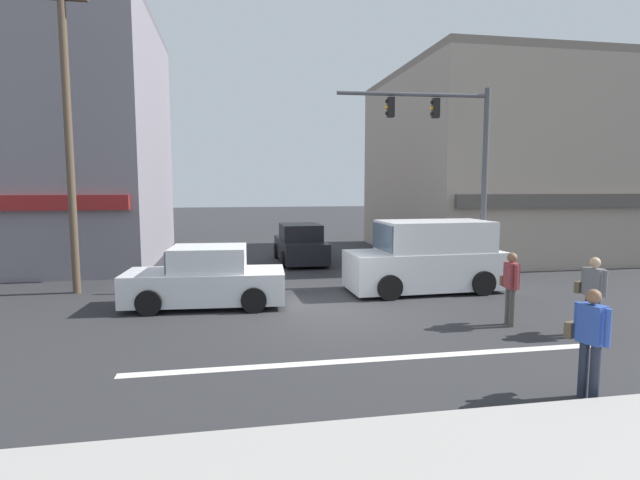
% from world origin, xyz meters
% --- Properties ---
extents(ground_plane, '(120.00, 120.00, 0.00)m').
position_xyz_m(ground_plane, '(0.00, 0.00, 0.00)').
color(ground_plane, '#2B2B2D').
extents(lane_marking_stripe, '(9.00, 0.24, 0.01)m').
position_xyz_m(lane_marking_stripe, '(0.00, -3.50, 0.00)').
color(lane_marking_stripe, silver).
rests_on(lane_marking_stripe, ground).
extents(building_left_block, '(11.70, 10.65, 10.18)m').
position_xyz_m(building_left_block, '(-11.38, 10.76, 5.09)').
color(building_left_block, slate).
rests_on(building_left_block, ground).
extents(building_right_corner, '(12.86, 10.91, 8.27)m').
position_xyz_m(building_right_corner, '(11.34, 9.74, 4.13)').
color(building_right_corner, gray).
rests_on(building_right_corner, ground).
extents(street_tree, '(2.83, 2.83, 5.23)m').
position_xyz_m(street_tree, '(7.63, 7.79, 3.78)').
color(street_tree, '#4C3823').
rests_on(street_tree, ground).
extents(utility_pole_near_left, '(1.40, 0.22, 8.72)m').
position_xyz_m(utility_pole_near_left, '(-7.04, 3.54, 4.51)').
color(utility_pole_near_left, brown).
rests_on(utility_pole_near_left, ground).
extents(traffic_light_mast, '(4.89, 0.42, 6.20)m').
position_xyz_m(traffic_light_mast, '(4.53, 2.93, 4.18)').
color(traffic_light_mast, '#47474C').
rests_on(traffic_light_mast, ground).
extents(sedan_waiting_far, '(4.21, 2.10, 1.58)m').
position_xyz_m(sedan_waiting_far, '(-3.20, 1.21, 0.71)').
color(sedan_waiting_far, silver).
rests_on(sedan_waiting_far, ground).
extents(van_approaching_near, '(4.66, 2.16, 2.11)m').
position_xyz_m(van_approaching_near, '(3.23, 1.92, 1.01)').
color(van_approaching_near, silver).
rests_on(van_approaching_near, ground).
extents(sedan_crossing_leftbound, '(1.93, 4.13, 1.58)m').
position_xyz_m(sedan_crossing_leftbound, '(0.29, 8.15, 0.71)').
color(sedan_crossing_leftbound, black).
rests_on(sedan_crossing_leftbound, ground).
extents(pedestrian_foreground_with_bag, '(0.36, 0.69, 1.67)m').
position_xyz_m(pedestrian_foreground_with_bag, '(2.62, -5.68, 0.95)').
color(pedestrian_foreground_with_bag, '#232838').
rests_on(pedestrian_foreground_with_bag, ground).
extents(pedestrian_mid_crossing, '(0.35, 0.67, 1.67)m').
position_xyz_m(pedestrian_mid_crossing, '(3.64, -1.89, 0.95)').
color(pedestrian_mid_crossing, '#4C4742').
rests_on(pedestrian_mid_crossing, ground).
extents(pedestrian_far_side, '(0.37, 0.69, 1.67)m').
position_xyz_m(pedestrian_far_side, '(4.94, -2.87, 0.95)').
color(pedestrian_far_side, '#232838').
rests_on(pedestrian_far_side, ground).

